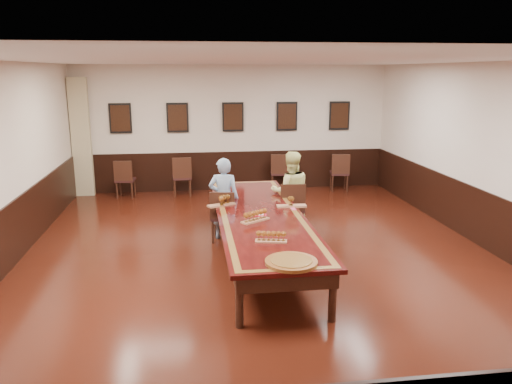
{
  "coord_description": "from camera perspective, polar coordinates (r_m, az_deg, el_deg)",
  "views": [
    {
      "loc": [
        -1.11,
        -7.82,
        3.05
      ],
      "look_at": [
        0.0,
        0.5,
        1.0
      ],
      "focal_mm": 35.0,
      "sensor_mm": 36.0,
      "label": 1
    }
  ],
  "objects": [
    {
      "name": "conference_table",
      "position": [
        8.27,
        0.46,
        -3.43
      ],
      "size": [
        1.4,
        5.0,
        0.76
      ],
      "color": "black",
      "rests_on": "floor"
    },
    {
      "name": "spare_chair_a",
      "position": [
        12.65,
        -14.71,
        1.5
      ],
      "size": [
        0.48,
        0.52,
        0.94
      ],
      "primitive_type": null,
      "rotation": [
        0.0,
        0.0,
        3.05
      ],
      "color": "black",
      "rests_on": "floor"
    },
    {
      "name": "wall_front",
      "position": [
        3.35,
        12.86,
        -12.22
      ],
      "size": [
        8.0,
        0.02,
        3.2
      ],
      "primitive_type": "cube",
      "color": "beige",
      "rests_on": "floor"
    },
    {
      "name": "wainscoting",
      "position": [
        8.3,
        0.46,
        -4.17
      ],
      "size": [
        8.0,
        10.0,
        1.0
      ],
      "color": "black",
      "rests_on": "floor"
    },
    {
      "name": "chair_man",
      "position": [
        9.15,
        -3.74,
        -2.64
      ],
      "size": [
        0.52,
        0.56,
        0.95
      ],
      "primitive_type": null,
      "rotation": [
        0.0,
        0.0,
        2.97
      ],
      "color": "black",
      "rests_on": "floor"
    },
    {
      "name": "floor",
      "position": [
        8.47,
        0.45,
        -7.45
      ],
      "size": [
        8.0,
        10.0,
        0.02
      ],
      "primitive_type": "cube",
      "color": "black",
      "rests_on": "ground"
    },
    {
      "name": "pink_phone",
      "position": [
        8.51,
        4.28,
        -1.95
      ],
      "size": [
        0.08,
        0.15,
        0.01
      ],
      "primitive_type": "cube",
      "rotation": [
        0.0,
        0.0,
        0.02
      ],
      "color": "#E84D7F",
      "rests_on": "conference_table"
    },
    {
      "name": "curtain",
      "position": [
        13.01,
        -19.35,
        5.88
      ],
      "size": [
        0.45,
        0.18,
        2.9
      ],
      "primitive_type": "cube",
      "color": "tan",
      "rests_on": "floor"
    },
    {
      "name": "chair_woman",
      "position": [
        9.58,
        4.03,
        -1.75
      ],
      "size": [
        0.49,
        0.53,
        1.0
      ],
      "primitive_type": null,
      "rotation": [
        0.0,
        0.0,
        3.1
      ],
      "color": "black",
      "rests_on": "floor"
    },
    {
      "name": "person_man",
      "position": [
        9.17,
        -3.7,
        -0.76
      ],
      "size": [
        0.61,
        0.45,
        1.52
      ],
      "primitive_type": "imported",
      "rotation": [
        0.0,
        0.0,
        2.97
      ],
      "color": "teal",
      "rests_on": "floor"
    },
    {
      "name": "flight_d",
      "position": [
        6.87,
        1.74,
        -5.17
      ],
      "size": [
        0.45,
        0.22,
        0.16
      ],
      "color": "#9A6140",
      "rests_on": "conference_table"
    },
    {
      "name": "wall_back",
      "position": [
        12.96,
        -2.66,
        7.27
      ],
      "size": [
        8.0,
        0.02,
        3.2
      ],
      "primitive_type": "cube",
      "color": "beige",
      "rests_on": "floor"
    },
    {
      "name": "spare_chair_d",
      "position": [
        13.15,
        9.5,
        2.3
      ],
      "size": [
        0.53,
        0.57,
        0.98
      ],
      "primitive_type": null,
      "rotation": [
        0.0,
        0.0,
        2.99
      ],
      "color": "black",
      "rests_on": "floor"
    },
    {
      "name": "spare_chair_b",
      "position": [
        12.58,
        -8.48,
        1.84
      ],
      "size": [
        0.5,
        0.54,
        0.99
      ],
      "primitive_type": null,
      "rotation": [
        0.0,
        0.0,
        3.22
      ],
      "color": "black",
      "rests_on": "floor"
    },
    {
      "name": "posters",
      "position": [
        12.86,
        -2.65,
        8.57
      ],
      "size": [
        6.14,
        0.04,
        0.74
      ],
      "color": "black",
      "rests_on": "wall_back"
    },
    {
      "name": "person_woman",
      "position": [
        9.61,
        3.96,
        0.03
      ],
      "size": [
        0.8,
        0.64,
        1.56
      ],
      "primitive_type": "imported",
      "rotation": [
        0.0,
        0.0,
        3.1
      ],
      "color": "#F3F498",
      "rests_on": "floor"
    },
    {
      "name": "flight_a",
      "position": [
        8.71,
        -3.85,
        -1.03
      ],
      "size": [
        0.51,
        0.34,
        0.18
      ],
      "color": "#9A6140",
      "rests_on": "conference_table"
    },
    {
      "name": "wall_right",
      "position": [
        9.46,
        25.33,
        3.58
      ],
      "size": [
        0.02,
        10.0,
        3.2
      ],
      "primitive_type": "cube",
      "color": "beige",
      "rests_on": "floor"
    },
    {
      "name": "ceiling",
      "position": [
        7.9,
        0.5,
        14.88
      ],
      "size": [
        8.0,
        10.0,
        0.02
      ],
      "primitive_type": "cube",
      "color": "white",
      "rests_on": "floor"
    },
    {
      "name": "carved_platter",
      "position": [
        6.16,
        4.05,
        -7.97
      ],
      "size": [
        0.75,
        0.75,
        0.05
      ],
      "color": "#5F3113",
      "rests_on": "conference_table"
    },
    {
      "name": "spare_chair_c",
      "position": [
        13.01,
        2.67,
        2.33
      ],
      "size": [
        0.51,
        0.54,
        0.97
      ],
      "primitive_type": null,
      "rotation": [
        0.0,
        0.0,
        3.03
      ],
      "color": "black",
      "rests_on": "floor"
    },
    {
      "name": "red_plate_grp",
      "position": [
        8.12,
        0.46,
        -2.65
      ],
      "size": [
        0.21,
        0.21,
        0.03
      ],
      "color": "red",
      "rests_on": "conference_table"
    },
    {
      "name": "flight_b",
      "position": [
        8.64,
        4.06,
        -1.15
      ],
      "size": [
        0.51,
        0.17,
        0.19
      ],
      "color": "#9A6140",
      "rests_on": "conference_table"
    },
    {
      "name": "flight_c",
      "position": [
        7.79,
        -0.08,
        -2.8
      ],
      "size": [
        0.48,
        0.39,
        0.18
      ],
      "color": "#9A6140",
      "rests_on": "conference_table"
    }
  ]
}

